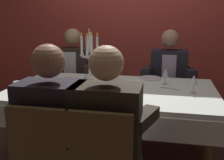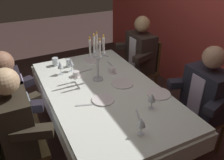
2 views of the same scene
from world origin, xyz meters
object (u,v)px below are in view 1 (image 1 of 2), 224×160
object	(u,v)px
candelabra	(90,60)
wine_glass_1	(165,73)
water_tumbler_1	(36,84)
coffee_cup_0	(65,87)
dining_table	(112,100)
water_tumbler_0	(18,87)
wine_glass_2	(194,80)
seated_diner_0	(74,68)
seated_diner_3	(169,72)
dinner_plate_1	(129,91)
dinner_plate_3	(48,80)
seated_diner_1	(51,123)
dinner_plate_2	(115,82)
wine_glass_3	(45,81)
coffee_cup_1	(88,78)
dinner_plate_0	(150,78)
wine_glass_0	(48,77)

from	to	relation	value
candelabra	wine_glass_1	bearing A→B (deg)	17.38
water_tumbler_1	coffee_cup_0	bearing A→B (deg)	-0.19
dining_table	wine_glass_1	size ratio (longest dim) A/B	11.83
water_tumbler_0	wine_glass_2	bearing A→B (deg)	10.35
wine_glass_2	coffee_cup_0	xyz separation A→B (m)	(-1.13, -0.14, -0.09)
seated_diner_0	seated_diner_3	size ratio (longest dim) A/B	1.00
dinner_plate_1	dinner_plate_3	xyz separation A→B (m)	(-0.89, 0.24, 0.00)
candelabra	dinner_plate_3	distance (m)	0.57
water_tumbler_1	seated_diner_1	distance (m)	0.86
dining_table	candelabra	distance (m)	0.44
dinner_plate_2	water_tumbler_0	bearing A→B (deg)	-146.08
seated_diner_0	seated_diner_3	xyz separation A→B (m)	(1.21, 0.00, 0.00)
seated_diner_0	seated_diner_3	bearing A→B (deg)	0.00
dining_table	wine_glass_1	xyz separation A→B (m)	(0.48, 0.25, 0.23)
wine_glass_1	coffee_cup_0	bearing A→B (deg)	-155.20
wine_glass_3	water_tumbler_0	size ratio (longest dim) A/B	1.68
wine_glass_1	coffee_cup_1	size ratio (longest dim) A/B	1.24
dinner_plate_0	coffee_cup_1	xyz separation A→B (m)	(-0.63, -0.20, 0.02)
dinner_plate_0	seated_diner_0	bearing A→B (deg)	156.59
water_tumbler_1	coffee_cup_1	size ratio (longest dim) A/B	0.73
dinner_plate_3	dinner_plate_2	bearing A→B (deg)	5.85
water_tumbler_1	seated_diner_1	size ratio (longest dim) A/B	0.08
dining_table	coffee_cup_0	size ratio (longest dim) A/B	14.70
wine_glass_0	seated_diner_0	world-z (taller)	seated_diner_0
wine_glass_1	wine_glass_3	distance (m)	1.15
dinner_plate_3	seated_diner_0	bearing A→B (deg)	87.89
wine_glass_2	water_tumbler_0	bearing A→B (deg)	-169.65
wine_glass_3	seated_diner_3	bearing A→B (deg)	48.60
dinner_plate_0	seated_diner_0	distance (m)	1.10
candelabra	water_tumbler_0	distance (m)	0.69
wine_glass_2	dinner_plate_3	bearing A→B (deg)	173.24
water_tumbler_1	dinner_plate_1	bearing A→B (deg)	4.75
candelabra	dinner_plate_0	bearing A→B (deg)	37.82
wine_glass_3	seated_diner_0	bearing A→B (deg)	97.62
dining_table	dinner_plate_1	xyz separation A→B (m)	(0.17, -0.09, 0.13)
wine_glass_3	seated_diner_0	xyz separation A→B (m)	(-0.16, 1.19, -0.12)
candelabra	dinner_plate_0	xyz separation A→B (m)	(0.54, 0.42, -0.25)
dining_table	seated_diner_1	size ratio (longest dim) A/B	1.56
wine_glass_1	wine_glass_2	bearing A→B (deg)	-47.57
dinner_plate_1	seated_diner_3	world-z (taller)	seated_diner_3
coffee_cup_0	water_tumbler_0	bearing A→B (deg)	-160.77
seated_diner_3	dinner_plate_0	bearing A→B (deg)	-113.88
wine_glass_1	wine_glass_2	distance (m)	0.36
dining_table	dinner_plate_1	bearing A→B (deg)	-27.89
coffee_cup_0	dinner_plate_0	bearing A→B (deg)	40.11
wine_glass_1	dinner_plate_1	bearing A→B (deg)	-132.83
dinner_plate_1	coffee_cup_1	bearing A→B (deg)	144.67
dinner_plate_3	seated_diner_1	world-z (taller)	seated_diner_1
candelabra	water_tumbler_1	bearing A→B (deg)	-157.96
water_tumbler_0	coffee_cup_0	distance (m)	0.41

